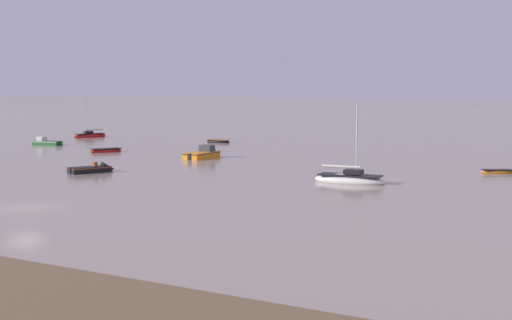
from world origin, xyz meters
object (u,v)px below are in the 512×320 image
(rowboat_moored_5, at_px, (106,151))
(rowboat_moored_4, at_px, (497,172))
(motorboat_moored_1, at_px, (96,170))
(sailboat_moored_1, at_px, (350,179))
(sailboat_moored_0, at_px, (90,136))
(motorboat_moored_0, at_px, (43,143))
(rowboat_moored_2, at_px, (218,141))
(motorboat_moored_5, at_px, (206,155))

(rowboat_moored_5, bearing_deg, rowboat_moored_4, -61.46)
(motorboat_moored_1, bearing_deg, sailboat_moored_1, -55.64)
(sailboat_moored_0, height_order, motorboat_moored_1, sailboat_moored_0)
(motorboat_moored_0, distance_m, rowboat_moored_2, 26.21)
(rowboat_moored_2, relative_size, rowboat_moored_4, 1.20)
(motorboat_moored_1, xyz_separation_m, sailboat_moored_1, (25.74, 5.60, 0.10))
(motorboat_moored_1, height_order, sailboat_moored_1, sailboat_moored_1)
(rowboat_moored_5, bearing_deg, sailboat_moored_1, -80.93)
(rowboat_moored_5, bearing_deg, motorboat_moored_5, -62.78)
(motorboat_moored_0, xyz_separation_m, rowboat_moored_5, (15.93, -3.94, -0.10))
(rowboat_moored_2, distance_m, motorboat_moored_5, 24.34)
(sailboat_moored_0, relative_size, motorboat_moored_0, 1.27)
(sailboat_moored_1, xyz_separation_m, rowboat_moored_5, (-40.72, 12.38, -0.14))
(sailboat_moored_0, bearing_deg, rowboat_moored_2, 114.05)
(sailboat_moored_0, height_order, rowboat_moored_4, sailboat_moored_0)
(rowboat_moored_5, bearing_deg, sailboat_moored_0, 73.43)
(sailboat_moored_0, distance_m, motorboat_moored_0, 16.90)
(rowboat_moored_5, xyz_separation_m, motorboat_moored_5, (15.91, 0.34, 0.16))
(motorboat_moored_5, bearing_deg, sailboat_moored_0, 60.90)
(sailboat_moored_0, height_order, rowboat_moored_5, sailboat_moored_0)
(motorboat_moored_0, bearing_deg, motorboat_moored_1, 134.16)
(rowboat_moored_2, xyz_separation_m, rowboat_moored_4, (46.79, -19.12, -0.03))
(sailboat_moored_0, distance_m, sailboat_moored_1, 70.19)
(sailboat_moored_1, height_order, motorboat_moored_5, sailboat_moored_1)
(sailboat_moored_1, distance_m, motorboat_moored_5, 27.89)
(motorboat_moored_1, relative_size, motorboat_moored_5, 0.82)
(motorboat_moored_1, xyz_separation_m, rowboat_moored_5, (-14.98, 17.99, -0.04))
(motorboat_moored_1, bearing_deg, rowboat_moored_5, 61.88)
(motorboat_moored_1, height_order, rowboat_moored_2, motorboat_moored_1)
(sailboat_moored_0, height_order, sailboat_moored_1, sailboat_moored_1)
(sailboat_moored_1, bearing_deg, rowboat_moored_4, 51.01)
(sailboat_moored_1, bearing_deg, rowboat_moored_5, 157.67)
(rowboat_moored_4, distance_m, motorboat_moored_5, 34.59)
(rowboat_moored_2, bearing_deg, rowboat_moored_5, 77.98)
(rowboat_moored_2, height_order, sailboat_moored_1, sailboat_moored_1)
(rowboat_moored_4, height_order, motorboat_moored_5, motorboat_moored_5)
(rowboat_moored_2, height_order, rowboat_moored_5, rowboat_moored_5)
(rowboat_moored_2, bearing_deg, sailboat_moored_1, 135.35)
(rowboat_moored_5, bearing_deg, rowboat_moored_2, 16.30)
(rowboat_moored_4, bearing_deg, rowboat_moored_5, 150.58)
(motorboat_moored_1, relative_size, rowboat_moored_2, 1.25)
(motorboat_moored_0, xyz_separation_m, rowboat_moored_2, (19.58, 17.43, -0.11))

